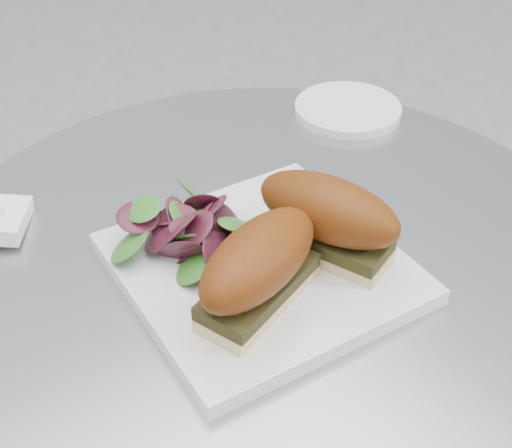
{
  "coord_description": "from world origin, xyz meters",
  "views": [
    {
      "loc": [
        -0.33,
        -0.44,
        1.19
      ],
      "look_at": [
        -0.01,
        0.0,
        0.77
      ],
      "focal_mm": 50.0,
      "sensor_mm": 36.0,
      "label": 1
    }
  ],
  "objects_px": {
    "saucer": "(348,109)",
    "plate": "(261,268)",
    "sandwich_left": "(259,266)",
    "sandwich_right": "(328,216)"
  },
  "relations": [
    {
      "from": "plate",
      "to": "saucer",
      "type": "distance_m",
      "value": 0.34
    },
    {
      "from": "sandwich_left",
      "to": "saucer",
      "type": "xyz_separation_m",
      "value": [
        0.31,
        0.23,
        -0.05
      ]
    },
    {
      "from": "sandwich_left",
      "to": "saucer",
      "type": "height_order",
      "value": "sandwich_left"
    },
    {
      "from": "plate",
      "to": "saucer",
      "type": "xyz_separation_m",
      "value": [
        0.28,
        0.19,
        -0.0
      ]
    },
    {
      "from": "plate",
      "to": "sandwich_right",
      "type": "distance_m",
      "value": 0.08
    },
    {
      "from": "saucer",
      "to": "plate",
      "type": "bearing_deg",
      "value": -145.92
    },
    {
      "from": "saucer",
      "to": "sandwich_right",
      "type": "bearing_deg",
      "value": -135.94
    },
    {
      "from": "sandwich_left",
      "to": "sandwich_right",
      "type": "bearing_deg",
      "value": -7.37
    },
    {
      "from": "plate",
      "to": "sandwich_left",
      "type": "height_order",
      "value": "sandwich_left"
    },
    {
      "from": "plate",
      "to": "sandwich_left",
      "type": "bearing_deg",
      "value": -128.36
    }
  ]
}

